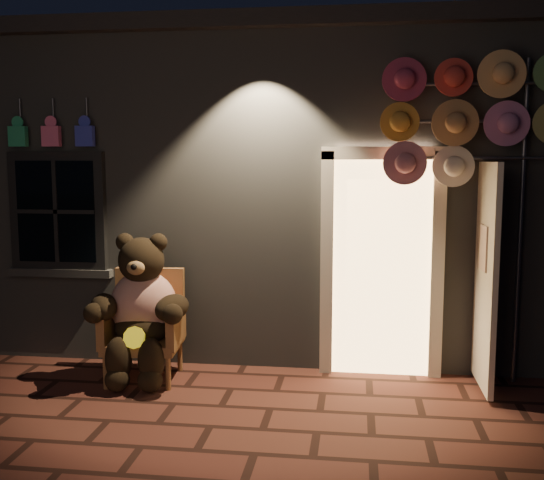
# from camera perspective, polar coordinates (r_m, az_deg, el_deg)

# --- Properties ---
(ground) EXTENTS (60.00, 60.00, 0.00)m
(ground) POSITION_cam_1_polar(r_m,az_deg,el_deg) (5.19, -5.58, -16.30)
(ground) COLOR #50281E
(ground) RESTS_ON ground
(shop_building) EXTENTS (7.30, 5.95, 3.51)m
(shop_building) POSITION_cam_1_polar(r_m,az_deg,el_deg) (8.70, 0.32, 4.99)
(shop_building) COLOR slate
(shop_building) RESTS_ON ground
(wicker_armchair) EXTENTS (0.75, 0.69, 1.02)m
(wicker_armchair) POSITION_cam_1_polar(r_m,az_deg,el_deg) (6.22, -11.26, -7.45)
(wicker_armchair) COLOR #9A643B
(wicker_armchair) RESTS_ON ground
(teddy_bear) EXTENTS (1.00, 0.81, 1.38)m
(teddy_bear) POSITION_cam_1_polar(r_m,az_deg,el_deg) (6.05, -11.65, -6.04)
(teddy_bear) COLOR #B02E12
(teddy_bear) RESTS_ON ground
(hat_rack) EXTENTS (1.69, 0.22, 2.99)m
(hat_rack) POSITION_cam_1_polar(r_m,az_deg,el_deg) (6.00, 17.33, 10.58)
(hat_rack) COLOR #59595E
(hat_rack) RESTS_ON ground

